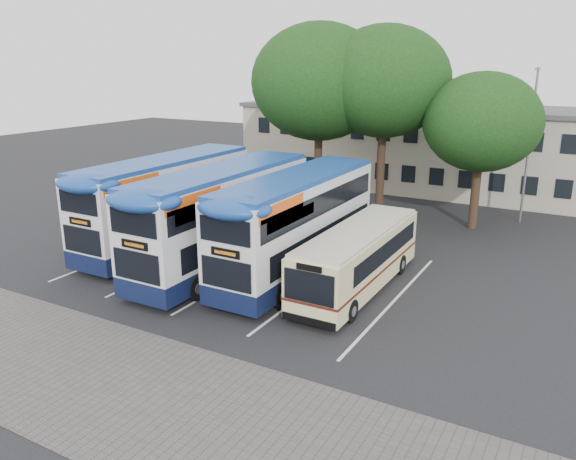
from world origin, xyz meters
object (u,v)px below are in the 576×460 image
(bus_dd_right, at_px, (298,220))
(bus_dd_mid, at_px, (224,214))
(tree_right, at_px, (482,122))
(bus_single, at_px, (359,255))
(lamp_post, at_px, (530,138))
(bus_dd_left, at_px, (168,198))
(tree_mid, at_px, (385,82))
(tree_left, at_px, (319,82))

(bus_dd_right, bearing_deg, bus_dd_mid, -164.45)
(tree_right, height_order, bus_single, tree_right)
(bus_dd_mid, height_order, bus_dd_right, bus_dd_mid)
(lamp_post, distance_m, bus_dd_left, 20.91)
(bus_dd_mid, distance_m, bus_dd_right, 3.49)
(lamp_post, xyz_separation_m, bus_dd_right, (-7.67, -14.14, -2.56))
(tree_right, relative_size, bus_dd_left, 0.79)
(tree_mid, xyz_separation_m, bus_dd_right, (0.43, -11.66, -5.66))
(lamp_post, xyz_separation_m, tree_right, (-2.26, -2.66, 1.02))
(bus_dd_right, relative_size, bus_single, 1.22)
(tree_left, xyz_separation_m, bus_single, (7.54, -11.31, -6.60))
(tree_left, relative_size, tree_right, 1.32)
(bus_single, bearing_deg, bus_dd_left, 176.83)
(lamp_post, bearing_deg, bus_dd_right, -118.49)
(bus_single, bearing_deg, bus_dd_right, 173.92)
(tree_left, height_order, bus_dd_mid, tree_left)
(tree_left, height_order, tree_mid, tree_left)
(tree_left, xyz_separation_m, bus_dd_right, (4.44, -10.98, -5.60))
(bus_dd_left, height_order, bus_dd_right, bus_dd_left)
(lamp_post, bearing_deg, tree_left, -165.38)
(tree_left, xyz_separation_m, bus_dd_mid, (1.07, -11.91, -5.52))
(tree_mid, distance_m, bus_single, 14.17)
(tree_mid, relative_size, bus_dd_left, 1.03)
(bus_dd_left, relative_size, bus_single, 1.24)
(tree_mid, xyz_separation_m, bus_single, (3.54, -11.99, -6.66))
(tree_left, relative_size, bus_dd_right, 1.07)
(tree_left, relative_size, bus_single, 1.30)
(lamp_post, height_order, bus_single, lamp_post)
(tree_mid, bearing_deg, bus_single, -73.56)
(bus_dd_right, height_order, bus_single, bus_dd_right)
(tree_mid, relative_size, bus_dd_right, 1.05)
(bus_dd_mid, bearing_deg, bus_single, 5.35)
(bus_dd_left, xyz_separation_m, bus_dd_mid, (4.41, -1.21, 0.03))
(bus_dd_left, relative_size, bus_dd_mid, 0.99)
(bus_dd_left, bearing_deg, bus_single, -3.17)
(tree_right, bearing_deg, bus_dd_mid, -125.25)
(tree_mid, height_order, bus_single, tree_mid)
(bus_dd_right, bearing_deg, tree_right, 64.77)
(lamp_post, distance_m, bus_dd_mid, 18.85)
(bus_dd_left, xyz_separation_m, bus_single, (10.88, -0.60, -1.05))
(bus_dd_right, bearing_deg, bus_dd_left, 178.00)
(tree_left, relative_size, bus_dd_left, 1.05)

